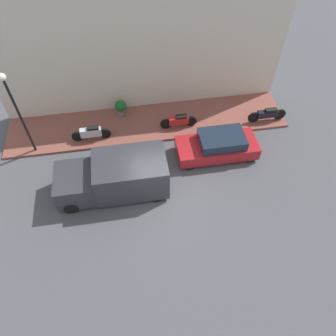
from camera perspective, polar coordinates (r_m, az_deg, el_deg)
name	(u,v)px	position (r m, az deg, el deg)	size (l,w,h in m)	color
ground_plane	(161,198)	(15.12, -1.14, -5.31)	(60.00, 60.00, 0.00)	#47474C
sidewalk	(148,123)	(18.35, -3.47, 7.86)	(2.94, 15.17, 0.13)	brown
building_facade	(141,48)	(17.48, -4.73, 20.10)	(0.30, 15.17, 7.30)	beige
parked_car	(218,146)	(16.50, 8.68, 3.87)	(1.68, 4.00, 1.32)	maroon
delivery_van	(114,177)	(14.84, -9.39, -1.49)	(2.09, 4.95, 1.91)	#2D2D33
motorcycle_black	(267,114)	(18.87, 16.94, 8.95)	(0.30, 2.14, 0.79)	black
motorcycle_red	(179,121)	(17.73, 1.89, 8.23)	(0.30, 1.98, 0.77)	#B21E1E
scooter_silver	(91,133)	(17.48, -13.23, 6.00)	(0.30, 2.03, 0.84)	#B7B7BF
streetlamp	(14,104)	(16.22, -25.18, 10.08)	(0.34, 0.34, 4.57)	black
potted_plant	(121,107)	(18.52, -8.22, 10.48)	(0.65, 0.65, 0.97)	slate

